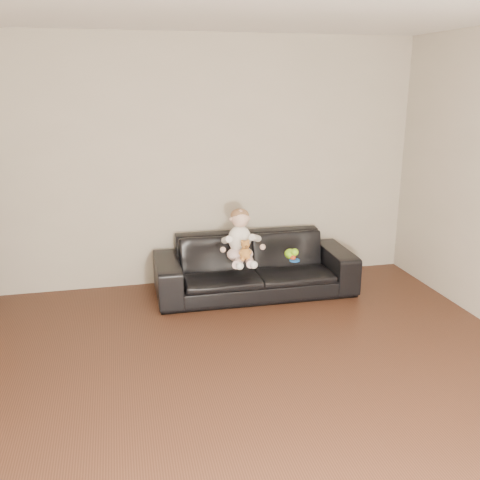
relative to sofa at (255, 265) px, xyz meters
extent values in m
plane|color=#452618|center=(-0.62, -2.25, -0.30)|extent=(5.50, 5.50, 0.00)
plane|color=#B6AC99|center=(-0.62, 0.50, 1.00)|extent=(5.00, 0.00, 5.00)
imported|color=black|center=(0.00, 0.00, 0.00)|extent=(2.04, 0.82, 0.59)
ellipsoid|color=#FED8D7|center=(-0.18, -0.10, 0.17)|extent=(0.32, 0.30, 0.14)
ellipsoid|color=white|center=(-0.18, -0.08, 0.32)|extent=(0.28, 0.25, 0.28)
sphere|color=beige|center=(-0.18, -0.10, 0.54)|extent=(0.23, 0.23, 0.18)
ellipsoid|color=#8C603F|center=(-0.18, -0.09, 0.57)|extent=(0.23, 0.23, 0.13)
cylinder|color=#FED8D7|center=(-0.23, -0.27, 0.14)|extent=(0.14, 0.24, 0.09)
cylinder|color=#FED8D7|center=(-0.12, -0.27, 0.14)|extent=(0.14, 0.24, 0.09)
sphere|color=white|center=(-0.24, -0.39, 0.14)|extent=(0.09, 0.09, 0.08)
sphere|color=white|center=(-0.11, -0.39, 0.14)|extent=(0.09, 0.09, 0.08)
cylinder|color=white|center=(-0.32, -0.14, 0.34)|extent=(0.12, 0.20, 0.12)
cylinder|color=white|center=(-0.03, -0.14, 0.34)|extent=(0.12, 0.20, 0.12)
ellipsoid|color=#BE7B36|center=(-0.17, -0.27, 0.23)|extent=(0.13, 0.13, 0.12)
sphere|color=#BE7B36|center=(-0.17, -0.28, 0.32)|extent=(0.11, 0.11, 0.08)
sphere|color=#BE7B36|center=(-0.20, -0.27, 0.35)|extent=(0.04, 0.04, 0.03)
sphere|color=#BE7B36|center=(-0.14, -0.27, 0.35)|extent=(0.04, 0.04, 0.03)
sphere|color=#593819|center=(-0.17, -0.32, 0.31)|extent=(0.04, 0.04, 0.03)
ellipsoid|color=#90EB1B|center=(0.34, -0.14, 0.14)|extent=(0.14, 0.16, 0.10)
sphere|color=red|center=(0.35, -0.20, 0.13)|extent=(0.07, 0.07, 0.06)
cylinder|color=blue|center=(0.36, -0.22, 0.10)|extent=(0.13, 0.13, 0.01)
camera|label=1|loc=(-1.33, -5.06, 1.82)|focal=40.00mm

